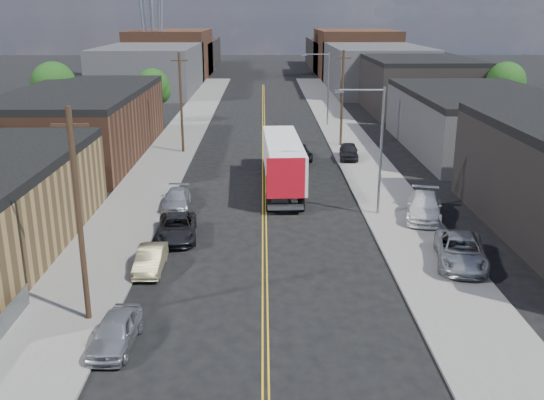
{
  "coord_description": "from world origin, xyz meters",
  "views": [
    {
      "loc": [
        -0.05,
        -15.37,
        13.76
      ],
      "look_at": [
        0.48,
        20.74,
        2.5
      ],
      "focal_mm": 40.0,
      "sensor_mm": 36.0,
      "label": 1
    }
  ],
  "objects_px": {
    "car_left_c": "(177,228)",
    "car_right_lot_a": "(461,251)",
    "semi_truck": "(282,157)",
    "car_right_lot_c": "(349,151)",
    "car_left_d": "(177,199)",
    "car_right_lot_b": "(424,207)",
    "car_ahead_truck": "(297,152)",
    "car_left_a": "(115,332)",
    "car_left_b": "(150,259)"
  },
  "relations": [
    {
      "from": "car_left_c",
      "to": "car_right_lot_a",
      "type": "bearing_deg",
      "value": -21.26
    },
    {
      "from": "car_right_lot_a",
      "to": "semi_truck",
      "type": "bearing_deg",
      "value": 131.06
    },
    {
      "from": "car_right_lot_c",
      "to": "car_left_d",
      "type": "bearing_deg",
      "value": -128.86
    },
    {
      "from": "car_right_lot_c",
      "to": "car_left_c",
      "type": "bearing_deg",
      "value": -117.38
    },
    {
      "from": "car_left_d",
      "to": "car_right_lot_a",
      "type": "height_order",
      "value": "car_right_lot_a"
    },
    {
      "from": "car_right_lot_b",
      "to": "car_ahead_truck",
      "type": "xyz_separation_m",
      "value": [
        -7.76,
        18.0,
        -0.24
      ]
    },
    {
      "from": "car_left_d",
      "to": "car_right_lot_a",
      "type": "bearing_deg",
      "value": -33.82
    },
    {
      "from": "car_right_lot_c",
      "to": "car_ahead_truck",
      "type": "height_order",
      "value": "car_right_lot_c"
    },
    {
      "from": "car_left_a",
      "to": "car_right_lot_c",
      "type": "relative_size",
      "value": 0.96
    },
    {
      "from": "car_left_d",
      "to": "car_right_lot_a",
      "type": "distance_m",
      "value": 20.53
    },
    {
      "from": "car_left_a",
      "to": "car_right_lot_c",
      "type": "distance_m",
      "value": 36.97
    },
    {
      "from": "semi_truck",
      "to": "car_left_c",
      "type": "height_order",
      "value": "semi_truck"
    },
    {
      "from": "car_left_d",
      "to": "car_right_lot_b",
      "type": "xyz_separation_m",
      "value": [
        17.4,
        -2.88,
        0.3
      ]
    },
    {
      "from": "semi_truck",
      "to": "car_right_lot_a",
      "type": "distance_m",
      "value": 19.5
    },
    {
      "from": "semi_truck",
      "to": "car_right_lot_b",
      "type": "relative_size",
      "value": 2.83
    },
    {
      "from": "car_left_a",
      "to": "car_right_lot_b",
      "type": "distance_m",
      "value": 23.85
    },
    {
      "from": "car_right_lot_a",
      "to": "car_left_a",
      "type": "bearing_deg",
      "value": -142.66
    },
    {
      "from": "semi_truck",
      "to": "car_left_b",
      "type": "distance_m",
      "value": 19.03
    },
    {
      "from": "car_left_b",
      "to": "car_right_lot_b",
      "type": "bearing_deg",
      "value": 25.26
    },
    {
      "from": "car_right_lot_b",
      "to": "car_ahead_truck",
      "type": "bearing_deg",
      "value": 128.01
    },
    {
      "from": "semi_truck",
      "to": "car_left_c",
      "type": "xyz_separation_m",
      "value": [
        -7.03,
        -12.31,
        -1.63
      ]
    },
    {
      "from": "car_right_lot_c",
      "to": "car_left_a",
      "type": "bearing_deg",
      "value": -107.46
    },
    {
      "from": "car_left_b",
      "to": "car_ahead_truck",
      "type": "height_order",
      "value": "car_ahead_truck"
    },
    {
      "from": "car_right_lot_b",
      "to": "car_left_a",
      "type": "bearing_deg",
      "value": -122.17
    },
    {
      "from": "car_left_a",
      "to": "car_ahead_truck",
      "type": "bearing_deg",
      "value": 77.47
    },
    {
      "from": "car_right_lot_b",
      "to": "car_right_lot_c",
      "type": "bearing_deg",
      "value": 113.7
    },
    {
      "from": "car_left_c",
      "to": "car_ahead_truck",
      "type": "xyz_separation_m",
      "value": [
        8.77,
        21.34,
        0.01
      ]
    },
    {
      "from": "car_left_a",
      "to": "car_ahead_truck",
      "type": "relative_size",
      "value": 0.8
    },
    {
      "from": "semi_truck",
      "to": "car_right_lot_b",
      "type": "bearing_deg",
      "value": -45.51
    },
    {
      "from": "car_left_d",
      "to": "car_right_lot_b",
      "type": "distance_m",
      "value": 17.64
    },
    {
      "from": "car_left_b",
      "to": "car_left_d",
      "type": "bearing_deg",
      "value": 90.05
    },
    {
      "from": "semi_truck",
      "to": "car_left_a",
      "type": "xyz_separation_m",
      "value": [
        -7.9,
        -25.28,
        -1.64
      ]
    },
    {
      "from": "car_ahead_truck",
      "to": "car_left_b",
      "type": "bearing_deg",
      "value": -115.61
    },
    {
      "from": "car_left_d",
      "to": "car_left_c",
      "type": "bearing_deg",
      "value": -83.83
    },
    {
      "from": "car_ahead_truck",
      "to": "car_left_c",
      "type": "bearing_deg",
      "value": -117.96
    },
    {
      "from": "car_right_lot_a",
      "to": "car_right_lot_c",
      "type": "xyz_separation_m",
      "value": [
        -2.8,
        25.66,
        -0.04
      ]
    },
    {
      "from": "car_left_b",
      "to": "car_right_lot_b",
      "type": "distance_m",
      "value": 19.21
    },
    {
      "from": "car_right_lot_a",
      "to": "car_left_c",
      "type": "bearing_deg",
      "value": 176.08
    },
    {
      "from": "car_left_b",
      "to": "car_left_d",
      "type": "height_order",
      "value": "car_left_d"
    },
    {
      "from": "car_left_b",
      "to": "car_left_c",
      "type": "xyz_separation_m",
      "value": [
        0.8,
        4.96,
        0.06
      ]
    },
    {
      "from": "car_left_d",
      "to": "semi_truck",
      "type": "bearing_deg",
      "value": 35.82
    },
    {
      "from": "semi_truck",
      "to": "car_right_lot_b",
      "type": "distance_m",
      "value": 13.14
    },
    {
      "from": "car_left_a",
      "to": "semi_truck",
      "type": "bearing_deg",
      "value": 75.81
    },
    {
      "from": "car_ahead_truck",
      "to": "car_right_lot_b",
      "type": "bearing_deg",
      "value": -72.3
    },
    {
      "from": "car_left_d",
      "to": "car_ahead_truck",
      "type": "xyz_separation_m",
      "value": [
        9.64,
        15.12,
        0.06
      ]
    },
    {
      "from": "semi_truck",
      "to": "car_right_lot_c",
      "type": "xyz_separation_m",
      "value": [
        6.7,
        8.69,
        -1.46
      ]
    },
    {
      "from": "car_left_c",
      "to": "car_right_lot_a",
      "type": "distance_m",
      "value": 17.17
    },
    {
      "from": "car_left_d",
      "to": "car_right_lot_c",
      "type": "relative_size",
      "value": 1.05
    },
    {
      "from": "car_left_d",
      "to": "car_right_lot_a",
      "type": "xyz_separation_m",
      "value": [
        17.4,
        -10.88,
        0.27
      ]
    },
    {
      "from": "semi_truck",
      "to": "car_right_lot_c",
      "type": "distance_m",
      "value": 11.07
    }
  ]
}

